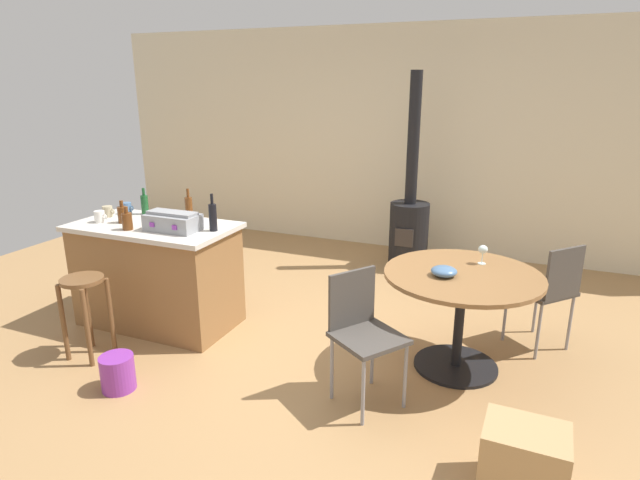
{
  "coord_description": "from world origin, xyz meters",
  "views": [
    {
      "loc": [
        1.53,
        -3.36,
        2.04
      ],
      "look_at": [
        0.03,
        0.26,
        0.85
      ],
      "focal_mm": 29.27,
      "sensor_mm": 36.0,
      "label": 1
    }
  ],
  "objects_px": {
    "cup_0": "(100,217)",
    "bottle_4": "(127,221)",
    "wood_stove": "(409,221)",
    "plastic_bucket": "(118,373)",
    "bottle_1": "(213,217)",
    "wine_glass": "(483,250)",
    "bottle_0": "(189,208)",
    "wooden_stool": "(85,300)",
    "kitchen_island": "(158,274)",
    "serving_bowl": "(444,271)",
    "bottle_2": "(145,204)",
    "cup_2": "(127,208)",
    "bottle_3": "(122,214)",
    "cup_1": "(108,211)",
    "folding_chair_far": "(549,288)",
    "dining_table": "(461,296)",
    "toolbox": "(173,222)",
    "cardboard_box": "(523,462)"
  },
  "relations": [
    {
      "from": "serving_bowl",
      "to": "kitchen_island",
      "type": "bearing_deg",
      "value": -177.55
    },
    {
      "from": "kitchen_island",
      "to": "serving_bowl",
      "type": "xyz_separation_m",
      "value": [
        2.41,
        0.1,
        0.33
      ]
    },
    {
      "from": "wooden_stool",
      "to": "serving_bowl",
      "type": "relative_size",
      "value": 3.58
    },
    {
      "from": "bottle_3",
      "to": "cardboard_box",
      "type": "distance_m",
      "value": 3.5
    },
    {
      "from": "wooden_stool",
      "to": "cup_2",
      "type": "xyz_separation_m",
      "value": [
        -0.34,
        0.9,
        0.48
      ]
    },
    {
      "from": "bottle_0",
      "to": "wooden_stool",
      "type": "bearing_deg",
      "value": -107.55
    },
    {
      "from": "kitchen_island",
      "to": "cup_0",
      "type": "bearing_deg",
      "value": -165.97
    },
    {
      "from": "bottle_3",
      "to": "cup_1",
      "type": "distance_m",
      "value": 0.3
    },
    {
      "from": "wood_stove",
      "to": "toolbox",
      "type": "height_order",
      "value": "wood_stove"
    },
    {
      "from": "toolbox",
      "to": "cup_0",
      "type": "xyz_separation_m",
      "value": [
        -0.73,
        -0.03,
        -0.02
      ]
    },
    {
      "from": "wood_stove",
      "to": "kitchen_island",
      "type": "bearing_deg",
      "value": -126.25
    },
    {
      "from": "bottle_2",
      "to": "cup_1",
      "type": "bearing_deg",
      "value": -140.68
    },
    {
      "from": "cup_1",
      "to": "cup_0",
      "type": "bearing_deg",
      "value": -64.91
    },
    {
      "from": "toolbox",
      "to": "cup_2",
      "type": "distance_m",
      "value": 0.79
    },
    {
      "from": "bottle_1",
      "to": "cup_0",
      "type": "height_order",
      "value": "bottle_1"
    },
    {
      "from": "bottle_1",
      "to": "wood_stove",
      "type": "bearing_deg",
      "value": 64.22
    },
    {
      "from": "bottle_0",
      "to": "cup_1",
      "type": "height_order",
      "value": "bottle_0"
    },
    {
      "from": "cup_2",
      "to": "wooden_stool",
      "type": "bearing_deg",
      "value": -69.26
    },
    {
      "from": "bottle_1",
      "to": "wine_glass",
      "type": "height_order",
      "value": "bottle_1"
    },
    {
      "from": "wood_stove",
      "to": "cardboard_box",
      "type": "xyz_separation_m",
      "value": [
        1.36,
        -3.2,
        -0.34
      ]
    },
    {
      "from": "wood_stove",
      "to": "plastic_bucket",
      "type": "distance_m",
      "value": 3.51
    },
    {
      "from": "serving_bowl",
      "to": "toolbox",
      "type": "bearing_deg",
      "value": -175.03
    },
    {
      "from": "toolbox",
      "to": "bottle_4",
      "type": "bearing_deg",
      "value": -160.38
    },
    {
      "from": "kitchen_island",
      "to": "cup_0",
      "type": "height_order",
      "value": "cup_0"
    },
    {
      "from": "serving_bowl",
      "to": "bottle_0",
      "type": "bearing_deg",
      "value": 176.09
    },
    {
      "from": "bottle_3",
      "to": "cup_1",
      "type": "xyz_separation_m",
      "value": [
        -0.27,
        0.11,
        -0.03
      ]
    },
    {
      "from": "cup_0",
      "to": "plastic_bucket",
      "type": "height_order",
      "value": "cup_0"
    },
    {
      "from": "dining_table",
      "to": "cup_1",
      "type": "xyz_separation_m",
      "value": [
        -3.07,
        -0.15,
        0.37
      ]
    },
    {
      "from": "cup_1",
      "to": "kitchen_island",
      "type": "bearing_deg",
      "value": -6.54
    },
    {
      "from": "wooden_stool",
      "to": "toolbox",
      "type": "relative_size",
      "value": 1.5
    },
    {
      "from": "bottle_1",
      "to": "cup_2",
      "type": "height_order",
      "value": "bottle_1"
    },
    {
      "from": "bottle_4",
      "to": "cup_1",
      "type": "xyz_separation_m",
      "value": [
        -0.47,
        0.27,
        -0.03
      ]
    },
    {
      "from": "folding_chair_far",
      "to": "cup_2",
      "type": "bearing_deg",
      "value": -171.16
    },
    {
      "from": "cup_2",
      "to": "serving_bowl",
      "type": "height_order",
      "value": "cup_2"
    },
    {
      "from": "bottle_0",
      "to": "wood_stove",
      "type": "bearing_deg",
      "value": 53.75
    },
    {
      "from": "cup_0",
      "to": "bottle_4",
      "type": "bearing_deg",
      "value": -13.74
    },
    {
      "from": "wine_glass",
      "to": "bottle_3",
      "type": "bearing_deg",
      "value": -169.77
    },
    {
      "from": "bottle_0",
      "to": "cup_0",
      "type": "bearing_deg",
      "value": -150.22
    },
    {
      "from": "folding_chair_far",
      "to": "plastic_bucket",
      "type": "bearing_deg",
      "value": -147.21
    },
    {
      "from": "cup_1",
      "to": "cup_2",
      "type": "relative_size",
      "value": 1.06
    },
    {
      "from": "dining_table",
      "to": "plastic_bucket",
      "type": "xyz_separation_m",
      "value": [
        -2.11,
        -1.19,
        -0.45
      ]
    },
    {
      "from": "toolbox",
      "to": "cup_2",
      "type": "relative_size",
      "value": 3.73
    },
    {
      "from": "bottle_2",
      "to": "cup_0",
      "type": "distance_m",
      "value": 0.41
    },
    {
      "from": "bottle_2",
      "to": "plastic_bucket",
      "type": "bearing_deg",
      "value": -59.98
    },
    {
      "from": "bottle_2",
      "to": "wine_glass",
      "type": "xyz_separation_m",
      "value": [
        2.92,
        0.21,
        -0.13
      ]
    },
    {
      "from": "bottle_1",
      "to": "plastic_bucket",
      "type": "bearing_deg",
      "value": -99.43
    },
    {
      "from": "wooden_stool",
      "to": "folding_chair_far",
      "type": "bearing_deg",
      "value": 24.31
    },
    {
      "from": "cup_1",
      "to": "serving_bowl",
      "type": "height_order",
      "value": "cup_1"
    },
    {
      "from": "serving_bowl",
      "to": "cup_2",
      "type": "bearing_deg",
      "value": 177.89
    },
    {
      "from": "wood_stove",
      "to": "plastic_bucket",
      "type": "relative_size",
      "value": 8.67
    }
  ]
}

